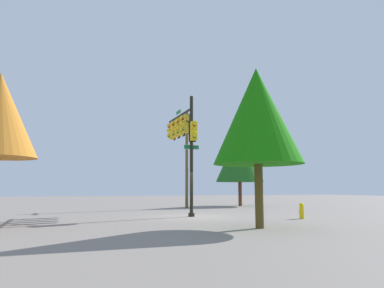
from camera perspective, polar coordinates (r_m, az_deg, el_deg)
The scene contains 6 objects.
ground_plane at distance 19.95m, azimuth -0.09°, elevation -11.92°, with size 120.00×120.00×0.00m, color gray.
signal_pole_assembly at distance 21.56m, azimuth -1.52°, elevation 1.72°, with size 5.11×0.95×7.01m.
utility_pole at distance 28.83m, azimuth -0.86°, elevation -2.11°, with size 1.80×0.24×8.12m.
fire_hydrant at distance 19.37m, azimuth 17.68°, elevation -10.49°, with size 0.33×0.24×0.83m.
tree_mid at distance 14.62m, azimuth 10.71°, elevation 4.61°, with size 3.67×3.67×6.64m.
tree_far at distance 32.67m, azimuth 7.85°, elevation -1.89°, with size 4.46×4.46×7.16m.
Camera 1 is at (-18.90, 6.22, 1.56)m, focal length 32.24 mm.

